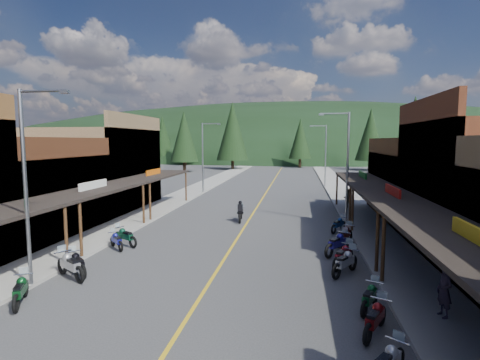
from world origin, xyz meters
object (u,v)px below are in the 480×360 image
at_px(pine_5, 434,132).
at_px(bike_east_10, 338,224).
at_px(shop_east_3, 430,186).
at_px(pine_4, 371,135).
at_px(pine_9, 427,138).
at_px(bike_east_7, 343,255).
at_px(streetlight_0, 28,180).
at_px(pine_1, 185,136).
at_px(bike_east_6, 345,261).
at_px(pedestrian_east_a, 445,291).
at_px(bike_west_6, 77,262).
at_px(bike_west_8, 125,236).
at_px(pine_2, 233,131).
at_px(bike_east_4, 375,317).
at_px(pedestrian_east_b, 347,198).
at_px(shop_west_2, 20,196).
at_px(pine_3, 300,139).
at_px(bike_east_8, 337,243).
at_px(pine_8, 143,141).
at_px(streetlight_3, 324,153).
at_px(rider_on_bike, 241,213).
at_px(pine_7, 163,136).
at_px(streetlight_1, 204,154).
at_px(pine_0, 108,139).
at_px(bike_west_5, 70,264).
at_px(pine_10, 184,137).
at_px(bike_west_7, 116,240).
at_px(bike_east_9, 345,234).
at_px(bike_west_4, 20,289).
at_px(shop_west_3, 99,169).
at_px(streetlight_2, 345,163).
at_px(pine_11, 414,132).

height_order(pine_5, bike_east_10, pine_5).
xyz_separation_m(shop_east_3, pine_4, (4.25, 48.70, 4.70)).
xyz_separation_m(pine_9, bike_east_7, (-18.18, -46.51, -5.76)).
bearing_deg(streetlight_0, pine_1, 102.64).
height_order(bike_east_6, pedestrian_east_a, pedestrian_east_a).
relative_size(streetlight_0, bike_east_10, 4.13).
distance_m(bike_west_6, bike_west_8, 4.74).
bearing_deg(pine_5, bike_east_10, -112.62).
xyz_separation_m(pine_2, bike_east_4, (16.07, -65.76, -7.41)).
distance_m(bike_west_8, pedestrian_east_b, 19.88).
distance_m(shop_west_2, bike_east_6, 20.08).
height_order(bike_west_8, bike_east_7, bike_east_7).
height_order(pine_3, bike_east_8, pine_3).
bearing_deg(bike_east_8, pine_8, 159.64).
distance_m(streetlight_3, rider_on_bike, 23.73).
bearing_deg(pine_1, pine_7, 143.13).
height_order(streetlight_1, streetlight_3, same).
relative_size(pine_0, pine_1, 0.88).
relative_size(bike_west_5, pedestrian_east_a, 1.30).
relative_size(pine_10, pedestrian_east_a, 6.53).
xyz_separation_m(bike_west_7, bike_east_9, (12.61, 2.82, 0.10)).
bearing_deg(streetlight_3, bike_east_9, -91.25).
bearing_deg(rider_on_bike, bike_west_4, -115.91).
bearing_deg(streetlight_3, shop_west_3, -137.96).
distance_m(pine_9, bike_west_6, 58.08).
height_order(bike_west_6, bike_west_7, bike_west_6).
bearing_deg(bike_east_4, streetlight_2, 113.89).
bearing_deg(bike_west_7, pine_0, 73.09).
bearing_deg(bike_west_6, bike_east_10, -10.93).
bearing_deg(bike_east_10, bike_east_4, -60.47).
height_order(pine_1, bike_west_6, pine_1).
bearing_deg(bike_east_10, streetlight_0, -108.24).
height_order(pine_2, bike_east_7, pine_2).
bearing_deg(pine_7, pine_5, -3.47).
distance_m(pine_2, pine_9, 36.44).
xyz_separation_m(shop_west_2, bike_east_10, (20.08, 3.90, -1.98)).
relative_size(bike_west_5, bike_east_8, 0.99).
relative_size(shop_west_3, pine_2, 0.78).
bearing_deg(bike_east_8, shop_west_3, -174.42).
bearing_deg(bike_east_9, pine_11, 97.18).
relative_size(streetlight_1, bike_west_4, 3.95).
bearing_deg(pine_9, streetlight_3, -138.66).
xyz_separation_m(bike_east_10, pedestrian_east_a, (2.19, -12.02, 0.49)).
bearing_deg(pine_11, pine_0, 158.20).
relative_size(bike_west_6, pedestrian_east_a, 1.14).
height_order(streetlight_1, pine_3, pine_3).
bearing_deg(bike_west_5, pedestrian_east_a, -63.96).
bearing_deg(streetlight_2, pine_8, 132.14).
relative_size(pine_11, rider_on_bike, 5.71).
xyz_separation_m(streetlight_1, bike_west_6, (0.89, -26.36, -3.88)).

